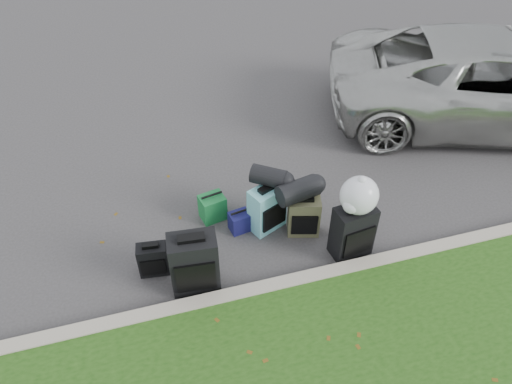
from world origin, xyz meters
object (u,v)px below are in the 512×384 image
object	(u,v)px
suitcase_small_black	(153,259)
tote_green	(213,207)
tote_navy	(240,222)
suv	(493,80)
suitcase_teal	(267,208)
suitcase_large_black_right	(353,231)
suitcase_olive	(304,216)
suitcase_large_black_left	(194,263)

from	to	relation	value
suitcase_small_black	tote_green	world-z (taller)	suitcase_small_black
suitcase_small_black	tote_navy	xyz separation A→B (m)	(1.21, 0.41, -0.08)
suv	tote_navy	world-z (taller)	suv
suitcase_teal	suitcase_large_black_right	world-z (taller)	suitcase_large_black_right
suitcase_teal	tote_green	bearing A→B (deg)	127.50
suv	tote_navy	size ratio (longest dim) A/B	18.82
suitcase_large_black_right	suitcase_olive	bearing A→B (deg)	124.55
suitcase_small_black	tote_navy	bearing A→B (deg)	26.03
suitcase_large_black_right	tote_navy	world-z (taller)	suitcase_large_black_right
suitcase_large_black_right	tote_green	distance (m)	1.93
suitcase_small_black	suitcase_large_black_left	distance (m)	0.61
tote_green	tote_navy	size ratio (longest dim) A/B	1.30
suitcase_large_black_left	suitcase_olive	bearing A→B (deg)	23.27
suv	suitcase_teal	bearing A→B (deg)	128.34
suitcase_large_black_left	tote_green	bearing A→B (deg)	73.34
suitcase_olive	suitcase_teal	bearing A→B (deg)	168.79
suitcase_small_black	tote_navy	size ratio (longest dim) A/B	1.56
suitcase_small_black	suitcase_teal	size ratio (longest dim) A/B	0.67
suv	suitcase_large_black_right	bearing A→B (deg)	142.09
suitcase_olive	suitcase_large_black_right	size ratio (longest dim) A/B	0.76
tote_navy	tote_green	bearing A→B (deg)	122.57
tote_green	tote_navy	bearing A→B (deg)	-59.27
suitcase_large_black_left	tote_navy	size ratio (longest dim) A/B	2.81
suv	suitcase_small_black	xyz separation A→B (m)	(-5.98, -1.88, -0.53)
suitcase_large_black_left	suitcase_teal	size ratio (longest dim) A/B	1.21
suitcase_large_black_left	suitcase_large_black_right	size ratio (longest dim) A/B	1.08
tote_green	tote_navy	xyz separation A→B (m)	(0.30, -0.33, -0.04)
suitcase_olive	tote_navy	world-z (taller)	suitcase_olive
suitcase_small_black	tote_green	size ratio (longest dim) A/B	1.20
suitcase_teal	tote_navy	world-z (taller)	suitcase_teal
tote_green	suitcase_large_black_left	bearing A→B (deg)	-123.81
suitcase_small_black	tote_navy	world-z (taller)	suitcase_small_black
suv	suitcase_small_black	world-z (taller)	suv
suv	tote_green	bearing A→B (deg)	122.10
suitcase_large_black_left	tote_navy	world-z (taller)	suitcase_large_black_left
suitcase_large_black_left	suitcase_teal	distance (m)	1.33
suv	suitcase_olive	size ratio (longest dim) A/B	9.50
suitcase_small_black	suitcase_teal	world-z (taller)	suitcase_teal
suv	suitcase_teal	size ratio (longest dim) A/B	8.10
suitcase_small_black	suitcase_olive	world-z (taller)	suitcase_olive
suv	suitcase_large_black_left	distance (m)	5.97
suitcase_teal	suitcase_large_black_right	distance (m)	1.16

